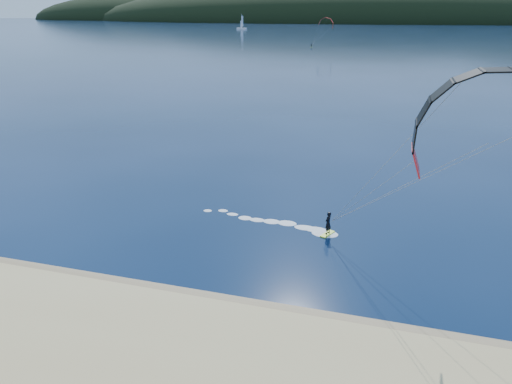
% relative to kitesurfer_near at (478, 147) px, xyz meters
% --- Properties ---
extents(ground, '(1800.00, 1800.00, 0.00)m').
position_rel_kitesurfer_near_xyz_m(ground, '(-13.45, -9.76, -8.90)').
color(ground, '#071834').
rests_on(ground, ground).
extents(wet_sand, '(220.00, 2.50, 0.10)m').
position_rel_kitesurfer_near_xyz_m(wet_sand, '(-13.45, -5.26, -8.85)').
color(wet_sand, '#937D56').
rests_on(wet_sand, ground).
extents(headland, '(1200.00, 310.00, 140.00)m').
position_rel_kitesurfer_near_xyz_m(headland, '(-12.81, 735.52, -8.90)').
color(headland, black).
rests_on(headland, ground).
extents(kitesurfer_near, '(23.64, 9.07, 13.88)m').
position_rel_kitesurfer_near_xyz_m(kitesurfer_near, '(0.00, 0.00, 0.00)').
color(kitesurfer_near, '#B5EA1B').
rests_on(kitesurfer_near, ground).
extents(kitesurfer_far, '(10.63, 5.17, 12.02)m').
position_rel_kitesurfer_near_xyz_m(kitesurfer_far, '(-37.45, 193.32, 0.40)').
color(kitesurfer_far, '#B5EA1B').
rests_on(kitesurfer_far, ground).
extents(sailboat, '(9.29, 5.82, 12.97)m').
position_rel_kitesurfer_near_xyz_m(sailboat, '(-139.53, 389.75, -7.95)').
color(sailboat, white).
rests_on(sailboat, ground).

